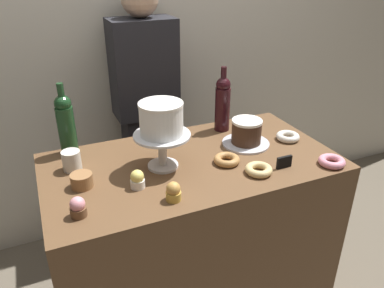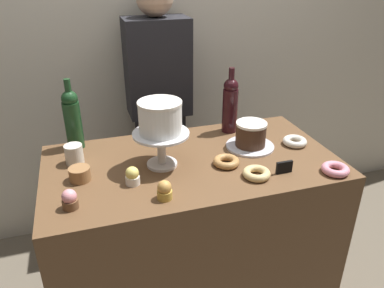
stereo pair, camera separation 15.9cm
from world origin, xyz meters
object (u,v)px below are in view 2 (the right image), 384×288
Objects in this scene: cupcake_caramel at (165,190)px; donut_sugar at (295,141)px; donut_glazed at (256,173)px; chocolate_round_cake at (251,134)px; barista_figure at (159,114)px; cake_stand_pedestal at (162,144)px; cupcake_strawberry at (70,200)px; white_layer_cake at (160,118)px; wine_bottle_green at (72,118)px; donut_pink at (335,169)px; cupcake_lemon at (132,176)px; price_sign_chalkboard at (284,167)px; wine_bottle_dark_red at (230,104)px; donut_maple at (226,162)px; cookie_stack at (80,174)px; coffee_cup_ceramic at (74,154)px.

donut_sugar is (0.69, 0.25, -0.02)m from cupcake_caramel.
chocolate_round_cake is at bearing 70.36° from donut_glazed.
barista_figure reaches higher than chocolate_round_cake.
donut_glazed is at bearing -30.64° from cake_stand_pedestal.
donut_glazed is at bearing -0.27° from cupcake_strawberry.
wine_bottle_green is at bearing 139.82° from white_layer_cake.
donut_pink is (0.71, -0.03, -0.02)m from cupcake_caramel.
cake_stand_pedestal is 0.19m from cupcake_lemon.
barista_figure is (-0.28, 0.67, -0.13)m from chocolate_round_cake.
price_sign_chalkboard reaches higher than donut_pink.
wine_bottle_dark_red reaches higher than cupcake_strawberry.
donut_pink is 1.12m from barista_figure.
cupcake_caramel is 0.39m from donut_glazed.
barista_figure reaches higher than price_sign_chalkboard.
donut_maple is 0.60m from cookie_stack.
wine_bottle_green reaches higher than donut_pink.
price_sign_chalkboard is at bearing -71.36° from barista_figure.
wine_bottle_green is at bearing -138.34° from barista_figure.
cupcake_lemon is 0.49m from donut_glazed.
cupcake_strawberry is at bearing -119.63° from barista_figure.
price_sign_chalkboard is (0.06, -0.45, -0.12)m from wine_bottle_dark_red.
wine_bottle_green reaches higher than cupcake_lemon.
wine_bottle_green is at bearing 119.19° from cupcake_caramel.
cupcake_caramel reaches higher than cookie_stack.
cupcake_lemon is at bearing -147.16° from wine_bottle_dark_red.
donut_maple is (0.31, 0.16, -0.02)m from cupcake_caramel.
chocolate_round_cake reaches higher than coffee_cup_ceramic.
donut_maple is 1.00× the size of donut_pink.
coffee_cup_ceramic is at bearing 161.38° from donut_maple.
donut_sugar is at bearing 12.67° from donut_maple.
cake_stand_pedestal is 3.34× the size of price_sign_chalkboard.
chocolate_round_cake is at bearing 36.38° from donut_maple.
price_sign_chalkboard is 0.04× the size of barista_figure.
white_layer_cake is at bearing -20.44° from coffee_cup_ceramic.
cake_stand_pedestal is at bearing 149.36° from donut_glazed.
cupcake_caramel is 1.06× the size of price_sign_chalkboard.
cupcake_caramel is at bearing -101.02° from cake_stand_pedestal.
barista_figure is at bearing 98.00° from donut_maple.
cookie_stack is at bearing 164.74° from donut_glazed.
wine_bottle_green is 0.95m from price_sign_chalkboard.
wine_bottle_dark_red is 0.79m from cookie_stack.
cupcake_caramel is (0.29, -0.53, -0.11)m from wine_bottle_green.
donut_sugar is 0.07× the size of barista_figure.
cupcake_strawberry is 1.06× the size of price_sign_chalkboard.
cookie_stack is (-0.98, -0.03, 0.01)m from donut_sugar.
wine_bottle_dark_red is at bearing 134.95° from donut_sugar.
chocolate_round_cake is 0.43× the size of wine_bottle_dark_red.
wine_bottle_dark_red reaches higher than cupcake_caramel.
cupcake_lemon reaches higher than donut_glazed.
barista_figure reaches higher than cookie_stack.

